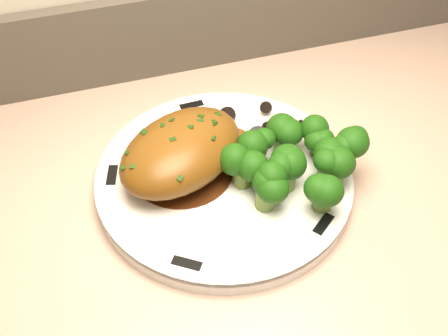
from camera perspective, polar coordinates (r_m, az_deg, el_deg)
name	(u,v)px	position (r m, az deg, el deg)	size (l,w,h in m)	color
plate	(224,180)	(0.65, 0.00, -1.21)	(0.29, 0.29, 0.02)	white
rim_accent_0	(306,128)	(0.70, 8.35, 4.04)	(0.03, 0.01, 0.00)	black
rim_accent_1	(192,105)	(0.73, -3.31, 6.37)	(0.03, 0.01, 0.00)	black
rim_accent_2	(112,175)	(0.65, -11.30, -0.72)	(0.03, 0.01, 0.00)	black
rim_accent_3	(187,263)	(0.56, -3.81, -9.66)	(0.03, 0.01, 0.00)	black
rim_accent_4	(323,224)	(0.60, 10.07, -5.64)	(0.03, 0.01, 0.00)	black
gravy_pool	(182,170)	(0.64, -4.25, -0.20)	(0.12, 0.12, 0.00)	#401C0B
chicken_breast	(186,151)	(0.63, -3.86, 1.74)	(0.19, 0.17, 0.06)	brown
mushroom_pile	(236,133)	(0.68, 1.21, 3.54)	(0.10, 0.07, 0.03)	black
broccoli_florets	(296,159)	(0.62, 7.29, 0.86)	(0.15, 0.13, 0.05)	olive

